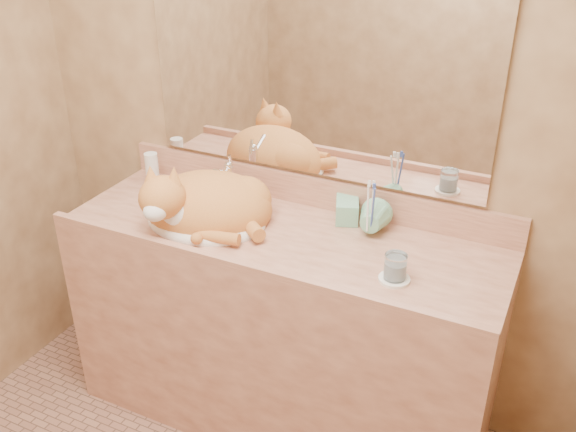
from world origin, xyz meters
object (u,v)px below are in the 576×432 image
at_px(sink_basin, 205,203).
at_px(cat, 203,202).
at_px(soap_dispenser, 348,205).
at_px(vanity_counter, 281,330).
at_px(toothbrush_cup, 369,226).
at_px(water_glass, 395,267).

height_order(sink_basin, cat, cat).
bearing_deg(sink_basin, soap_dispenser, 27.33).
bearing_deg(vanity_counter, sink_basin, -176.16).
distance_m(cat, toothbrush_cup, 0.61).
bearing_deg(water_glass, cat, 174.99).
bearing_deg(vanity_counter, water_glass, -12.85).
bearing_deg(water_glass, soap_dispenser, 135.52).
xyz_separation_m(vanity_counter, water_glass, (0.45, -0.10, 0.48)).
bearing_deg(vanity_counter, toothbrush_cup, 19.63).
height_order(sink_basin, soap_dispenser, soap_dispenser).
height_order(vanity_counter, cat, cat).
bearing_deg(vanity_counter, cat, -172.76).
bearing_deg(soap_dispenser, vanity_counter, -162.66).
xyz_separation_m(cat, soap_dispenser, (0.49, 0.19, 0.01)).
relative_size(sink_basin, toothbrush_cup, 3.88).
xyz_separation_m(sink_basin, soap_dispenser, (0.49, 0.17, 0.02)).
distance_m(vanity_counter, toothbrush_cup, 0.57).
relative_size(sink_basin, cat, 0.96).
bearing_deg(soap_dispenser, sink_basin, 178.40).
distance_m(vanity_counter, sink_basin, 0.58).
xyz_separation_m(vanity_counter, soap_dispenser, (0.19, 0.15, 0.52)).
relative_size(vanity_counter, water_glass, 19.12).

